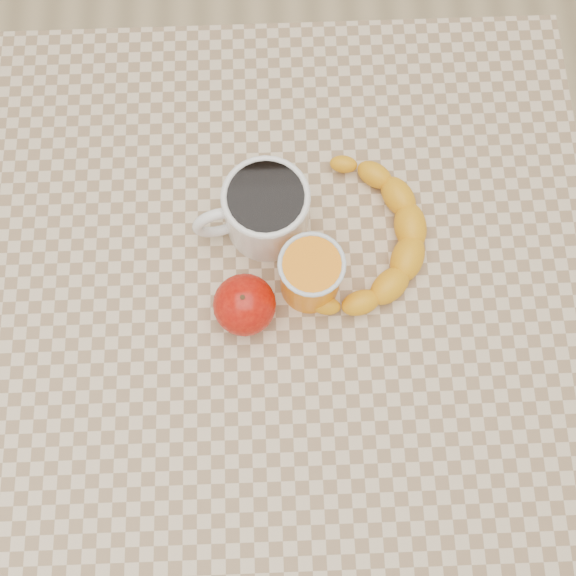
{
  "coord_description": "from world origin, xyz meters",
  "views": [
    {
      "loc": [
        -0.01,
        -0.21,
        1.53
      ],
      "look_at": [
        0.0,
        0.0,
        0.77
      ],
      "focal_mm": 40.0,
      "sensor_mm": 36.0,
      "label": 1
    }
  ],
  "objects_px": {
    "coffee_mug": "(264,210)",
    "table": "(288,309)",
    "orange_juice_glass": "(311,275)",
    "banana": "(366,240)",
    "apple": "(245,305)"
  },
  "relations": [
    {
      "from": "table",
      "to": "apple",
      "type": "relative_size",
      "value": 8.56
    },
    {
      "from": "coffee_mug",
      "to": "apple",
      "type": "relative_size",
      "value": 1.68
    },
    {
      "from": "banana",
      "to": "table",
      "type": "bearing_deg",
      "value": -129.67
    },
    {
      "from": "orange_juice_glass",
      "to": "banana",
      "type": "relative_size",
      "value": 0.3
    },
    {
      "from": "orange_juice_glass",
      "to": "banana",
      "type": "bearing_deg",
      "value": 35.08
    },
    {
      "from": "table",
      "to": "orange_juice_glass",
      "type": "relative_size",
      "value": 8.73
    },
    {
      "from": "apple",
      "to": "banana",
      "type": "distance_m",
      "value": 0.17
    },
    {
      "from": "apple",
      "to": "banana",
      "type": "height_order",
      "value": "apple"
    },
    {
      "from": "table",
      "to": "apple",
      "type": "distance_m",
      "value": 0.13
    },
    {
      "from": "coffee_mug",
      "to": "table",
      "type": "bearing_deg",
      "value": -74.39
    },
    {
      "from": "table",
      "to": "apple",
      "type": "height_order",
      "value": "apple"
    },
    {
      "from": "coffee_mug",
      "to": "banana",
      "type": "bearing_deg",
      "value": -15.06
    },
    {
      "from": "orange_juice_glass",
      "to": "banana",
      "type": "height_order",
      "value": "orange_juice_glass"
    },
    {
      "from": "table",
      "to": "coffee_mug",
      "type": "distance_m",
      "value": 0.17
    },
    {
      "from": "table",
      "to": "orange_juice_glass",
      "type": "xyz_separation_m",
      "value": [
        0.03,
        0.01,
        0.13
      ]
    }
  ]
}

